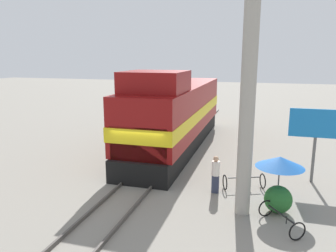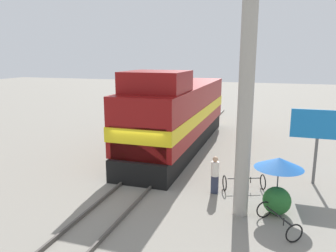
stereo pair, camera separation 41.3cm
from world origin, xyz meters
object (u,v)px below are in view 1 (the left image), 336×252
Objects in this scene: utility_pole at (249,76)px; bicycle_spare at (281,219)px; locomotive at (175,115)px; bicycle at (244,181)px; person_bystander at (216,173)px; billboard_sign at (316,128)px; vendor_umbrella at (280,162)px.

bicycle_spare is at bearing -29.89° from utility_pole.
locomotive is 7.44m from bicycle.
person_bystander is 0.91× the size of bicycle_spare.
person_bystander is at bearing -148.95° from billboard_sign.
locomotive is at bearing 153.63° from billboard_sign.
bicycle is (-0.08, 2.30, -4.75)m from utility_pole.
locomotive is at bearing 91.02° from bicycle_spare.
utility_pole reaches higher than billboard_sign.
billboard_sign is 1.92× the size of bicycle_spare.
locomotive is 9.28m from vendor_umbrella.
utility_pole is (4.72, -7.83, 2.95)m from locomotive.
bicycle_spare is at bearing -42.04° from person_bystander.
person_bystander is at bearing 103.83° from bicycle_spare.
billboard_sign is (7.63, -3.78, 0.45)m from locomotive.
billboard_sign is 1.83× the size of bicycle.
utility_pole is 6.18× the size of person_bystander.
bicycle_spare is at bearing -108.16° from billboard_sign.
utility_pole is 4.87× the size of vendor_umbrella.
utility_pole reaches higher than person_bystander.
vendor_umbrella is 1.16× the size of bicycle_spare.
locomotive is 9.60m from utility_pole.
vendor_umbrella is at bearing -160.54° from bicycle.
bicycle_spare is at bearing -54.85° from locomotive.
vendor_umbrella is at bearing -116.41° from billboard_sign.
billboard_sign is (2.91, 4.05, -2.50)m from utility_pole.
person_bystander is (-2.50, 0.81, -0.99)m from vendor_umbrella.
billboard_sign is at bearing 63.59° from vendor_umbrella.
billboard_sign is at bearing -26.37° from locomotive.
billboard_sign reaches higher than person_bystander.
vendor_umbrella reaches higher than person_bystander.
vendor_umbrella is at bearing 58.30° from bicycle_spare.
person_bystander is at bearing 101.40° from bicycle.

